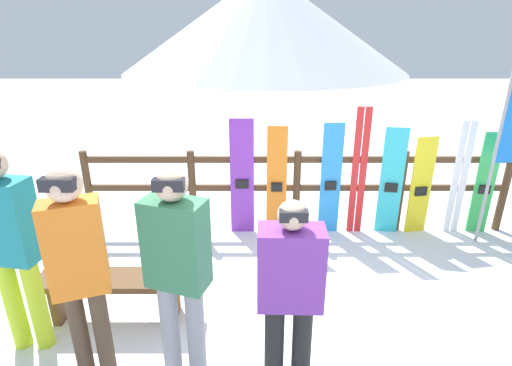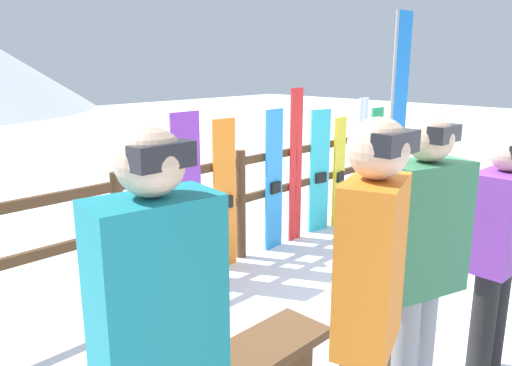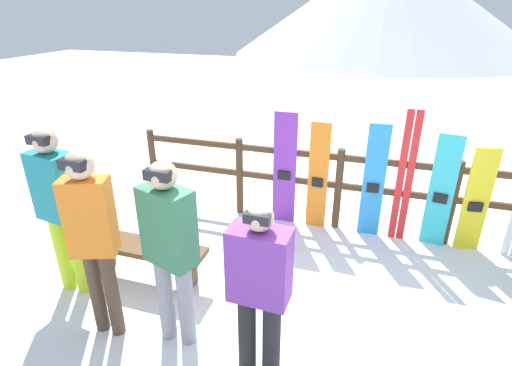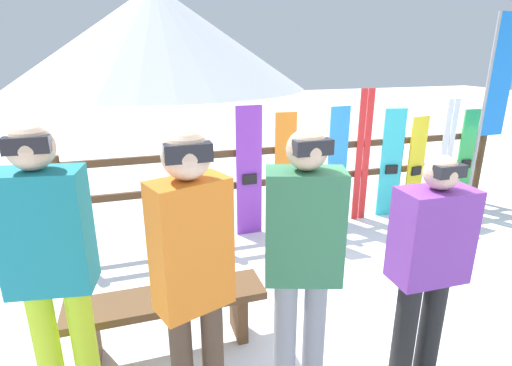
# 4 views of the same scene
# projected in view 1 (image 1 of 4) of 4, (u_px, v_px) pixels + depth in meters

# --- Properties ---
(ground_plane) EXTENTS (40.00, 40.00, 0.00)m
(ground_plane) POSITION_uv_depth(u_px,v_px,m) (316.00, 333.00, 3.71)
(ground_plane) COLOR white
(mountain_backdrop) EXTENTS (18.00, 18.00, 6.00)m
(mountain_backdrop) POSITION_uv_depth(u_px,v_px,m) (266.00, 22.00, 25.05)
(mountain_backdrop) COLOR silver
(mountain_backdrop) RESTS_ON ground
(fence) EXTENTS (5.75, 0.10, 1.14)m
(fence) POSITION_uv_depth(u_px,v_px,m) (298.00, 184.00, 5.38)
(fence) COLOR #4C331E
(fence) RESTS_ON ground
(bench) EXTENTS (1.45, 0.36, 0.46)m
(bench) POSITION_uv_depth(u_px,v_px,m) (116.00, 287.00, 3.80)
(bench) COLOR brown
(bench) RESTS_ON ground
(person_orange) EXTENTS (0.44, 0.33, 1.82)m
(person_orange) POSITION_uv_depth(u_px,v_px,m) (80.00, 265.00, 2.80)
(person_orange) COLOR #4C3828
(person_orange) RESTS_ON ground
(person_teal) EXTENTS (0.48, 0.31, 1.82)m
(person_teal) POSITION_uv_depth(u_px,v_px,m) (10.00, 240.00, 3.20)
(person_teal) COLOR #B7D826
(person_teal) RESTS_ON ground
(person_plaid_green) EXTENTS (0.50, 0.38, 1.77)m
(person_plaid_green) POSITION_uv_depth(u_px,v_px,m) (178.00, 264.00, 2.93)
(person_plaid_green) COLOR gray
(person_plaid_green) RESTS_ON ground
(person_purple) EXTENTS (0.47, 0.27, 1.59)m
(person_purple) POSITION_uv_depth(u_px,v_px,m) (291.00, 288.00, 2.86)
(person_purple) COLOR black
(person_purple) RESTS_ON ground
(snowboard_purple) EXTENTS (0.32, 0.06, 1.59)m
(snowboard_purple) POSITION_uv_depth(u_px,v_px,m) (243.00, 178.00, 5.29)
(snowboard_purple) COLOR purple
(snowboard_purple) RESTS_ON ground
(snowboard_orange) EXTENTS (0.27, 0.07, 1.49)m
(snowboard_orange) POSITION_uv_depth(u_px,v_px,m) (277.00, 181.00, 5.31)
(snowboard_orange) COLOR orange
(snowboard_orange) RESTS_ON ground
(snowboard_blue) EXTENTS (0.28, 0.07, 1.54)m
(snowboard_blue) POSITION_uv_depth(u_px,v_px,m) (332.00, 180.00, 5.30)
(snowboard_blue) COLOR #288CE0
(snowboard_blue) RESTS_ON ground
(ski_pair_red) EXTENTS (0.20, 0.02, 1.74)m
(ski_pair_red) POSITION_uv_depth(u_px,v_px,m) (360.00, 172.00, 5.26)
(ski_pair_red) COLOR red
(ski_pair_red) RESTS_ON ground
(snowboard_cyan) EXTENTS (0.30, 0.09, 1.48)m
(snowboard_cyan) POSITION_uv_depth(u_px,v_px,m) (392.00, 182.00, 5.31)
(snowboard_cyan) COLOR #2DBFCC
(snowboard_cyan) RESTS_ON ground
(snowboard_yellow) EXTENTS (0.30, 0.09, 1.35)m
(snowboard_yellow) POSITION_uv_depth(u_px,v_px,m) (422.00, 186.00, 5.33)
(snowboard_yellow) COLOR yellow
(snowboard_yellow) RESTS_ON ground
(ski_pair_white) EXTENTS (0.20, 0.02, 1.57)m
(ski_pair_white) POSITION_uv_depth(u_px,v_px,m) (461.00, 179.00, 5.29)
(ski_pair_white) COLOR white
(ski_pair_white) RESTS_ON ground
(snowboard_green) EXTENTS (0.26, 0.07, 1.42)m
(snowboard_green) POSITION_uv_depth(u_px,v_px,m) (486.00, 184.00, 5.31)
(snowboard_green) COLOR green
(snowboard_green) RESTS_ON ground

